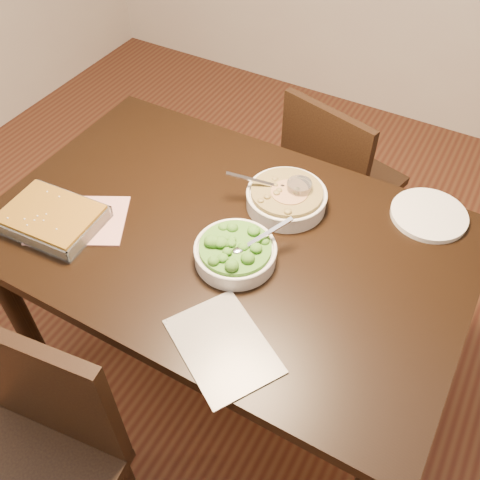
# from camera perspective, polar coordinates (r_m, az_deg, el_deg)

# --- Properties ---
(ground) EXTENTS (4.00, 4.00, 0.00)m
(ground) POSITION_cam_1_polar(r_m,az_deg,el_deg) (2.17, -1.10, -13.04)
(ground) COLOR #411D12
(ground) RESTS_ON ground
(table) EXTENTS (1.40, 0.90, 0.75)m
(table) POSITION_cam_1_polar(r_m,az_deg,el_deg) (1.64, -1.42, -1.58)
(table) COLOR black
(table) RESTS_ON ground
(magazine_a) EXTENTS (0.35, 0.32, 0.01)m
(magazine_a) POSITION_cam_1_polar(r_m,az_deg,el_deg) (1.67, -16.86, 2.06)
(magazine_a) COLOR #A22E38
(magazine_a) RESTS_ON table
(magazine_b) EXTENTS (0.34, 0.32, 0.00)m
(magazine_b) POSITION_cam_1_polar(r_m,az_deg,el_deg) (1.33, -1.83, -11.24)
(magazine_b) COLOR #222329
(magazine_b) RESTS_ON table
(coaster) EXTENTS (0.11, 0.11, 0.00)m
(coaster) POSITION_cam_1_polar(r_m,az_deg,el_deg) (1.66, 6.14, 3.85)
(coaster) COLOR white
(coaster) RESTS_ON table
(stew_bowl) EXTENTS (0.26, 0.25, 0.09)m
(stew_bowl) POSITION_cam_1_polar(r_m,az_deg,el_deg) (1.63, 4.97, 4.54)
(stew_bowl) COLOR silver
(stew_bowl) RESTS_ON table
(broccoli_bowl) EXTENTS (0.23, 0.24, 0.09)m
(broccoli_bowl) POSITION_cam_1_polar(r_m,az_deg,el_deg) (1.47, -0.49, -1.30)
(broccoli_bowl) COLOR silver
(broccoli_bowl) RESTS_ON table
(baking_dish) EXTENTS (0.30, 0.23, 0.05)m
(baking_dish) POSITION_cam_1_polar(r_m,az_deg,el_deg) (1.67, -19.43, 2.19)
(baking_dish) COLOR silver
(baking_dish) RESTS_ON table
(wine_tumbler) EXTENTS (0.07, 0.07, 0.08)m
(wine_tumbler) POSITION_cam_1_polar(r_m,az_deg,el_deg) (1.63, 6.27, 5.01)
(wine_tumbler) COLOR black
(wine_tumbler) RESTS_ON coaster
(dinner_plate) EXTENTS (0.23, 0.23, 0.02)m
(dinner_plate) POSITION_cam_1_polar(r_m,az_deg,el_deg) (1.71, 19.50, 2.54)
(dinner_plate) COLOR silver
(dinner_plate) RESTS_ON table
(chair_near) EXTENTS (0.47, 0.47, 0.89)m
(chair_near) POSITION_cam_1_polar(r_m,az_deg,el_deg) (1.57, -21.07, -20.83)
(chair_near) COLOR black
(chair_near) RESTS_ON ground
(chair_far) EXTENTS (0.48, 0.48, 0.84)m
(chair_far) POSITION_cam_1_polar(r_m,az_deg,el_deg) (2.22, 10.06, 6.59)
(chair_far) COLOR black
(chair_far) RESTS_ON ground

